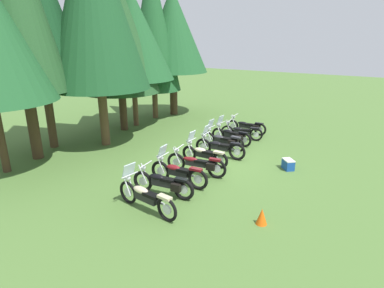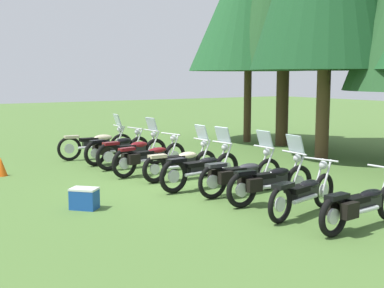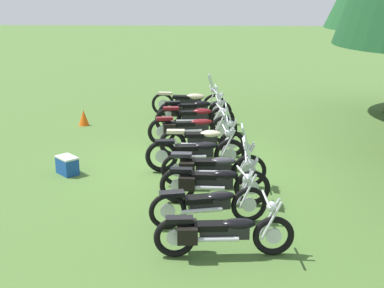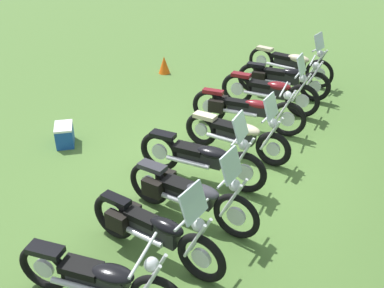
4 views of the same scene
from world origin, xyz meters
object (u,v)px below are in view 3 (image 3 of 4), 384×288
(motorcycle_3, at_px, (191,128))
(motorcycle_7, at_px, (213,182))
(motorcycle_9, at_px, (221,232))
(traffic_cone, at_px, (84,118))
(motorcycle_1, at_px, (194,110))
(picnic_cooler, at_px, (67,165))
(motorcycle_0, at_px, (190,101))
(motorcycle_5, at_px, (197,152))
(motorcycle_6, at_px, (212,166))
(motorcycle_2, at_px, (196,117))
(motorcycle_4, at_px, (204,139))
(motorcycle_8, at_px, (210,203))

(motorcycle_3, height_order, motorcycle_7, motorcycle_7)
(motorcycle_9, xyz_separation_m, traffic_cone, (-8.13, -4.07, -0.19))
(motorcycle_1, relative_size, picnic_cooler, 3.73)
(motorcycle_0, relative_size, traffic_cone, 5.05)
(motorcycle_5, xyz_separation_m, picnic_cooler, (0.30, -2.97, -0.27))
(motorcycle_7, bearing_deg, motorcycle_6, 93.69)
(motorcycle_5, relative_size, motorcycle_6, 1.04)
(picnic_cooler, bearing_deg, motorcycle_0, 155.30)
(motorcycle_2, height_order, motorcycle_9, motorcycle_2)
(motorcycle_4, relative_size, motorcycle_7, 0.99)
(motorcycle_1, height_order, motorcycle_3, motorcycle_3)
(motorcycle_5, bearing_deg, motorcycle_2, 85.82)
(motorcycle_6, distance_m, traffic_cone, 6.39)
(motorcycle_6, distance_m, motorcycle_7, 0.94)
(motorcycle_2, height_order, motorcycle_6, motorcycle_2)
(motorcycle_6, height_order, traffic_cone, motorcycle_6)
(motorcycle_1, xyz_separation_m, motorcycle_4, (3.12, 0.35, -0.01))
(picnic_cooler, bearing_deg, motorcycle_6, 78.30)
(motorcycle_3, distance_m, motorcycle_8, 5.13)
(motorcycle_1, distance_m, motorcycle_7, 6.17)
(motorcycle_0, relative_size, motorcycle_7, 1.10)
(motorcycle_3, height_order, motorcycle_5, motorcycle_5)
(traffic_cone, bearing_deg, motorcycle_6, 37.89)
(motorcycle_4, height_order, motorcycle_5, motorcycle_5)
(motorcycle_3, relative_size, motorcycle_5, 1.03)
(motorcycle_7, bearing_deg, motorcycle_1, 97.58)
(motorcycle_2, distance_m, motorcycle_9, 7.39)
(motorcycle_6, height_order, motorcycle_8, motorcycle_6)
(motorcycle_2, relative_size, motorcycle_8, 1.07)
(motorcycle_1, xyz_separation_m, motorcycle_7, (6.14, 0.59, 0.00))
(motorcycle_1, xyz_separation_m, motorcycle_9, (8.30, 0.72, -0.03))
(motorcycle_2, relative_size, motorcycle_9, 1.02)
(motorcycle_8, height_order, picnic_cooler, motorcycle_8)
(motorcycle_2, bearing_deg, picnic_cooler, -133.47)
(motorcycle_6, height_order, motorcycle_9, motorcycle_6)
(motorcycle_0, relative_size, motorcycle_6, 1.07)
(motorcycle_0, distance_m, motorcycle_1, 1.10)
(motorcycle_1, bearing_deg, motorcycle_4, -92.62)
(motorcycle_4, bearing_deg, picnic_cooler, -156.63)
(motorcycle_1, bearing_deg, motorcycle_0, 90.09)
(motorcycle_8, bearing_deg, motorcycle_4, 79.19)
(motorcycle_0, distance_m, picnic_cooler, 6.18)
(motorcycle_8, relative_size, traffic_cone, 4.49)
(motorcycle_5, height_order, motorcycle_7, motorcycle_5)
(motorcycle_1, xyz_separation_m, motorcycle_2, (0.93, 0.09, 0.02))
(motorcycle_0, height_order, motorcycle_9, motorcycle_0)
(motorcycle_5, bearing_deg, motorcycle_6, -77.17)
(motorcycle_4, height_order, traffic_cone, motorcycle_4)
(motorcycle_1, bearing_deg, traffic_cone, 173.89)
(motorcycle_3, height_order, traffic_cone, motorcycle_3)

